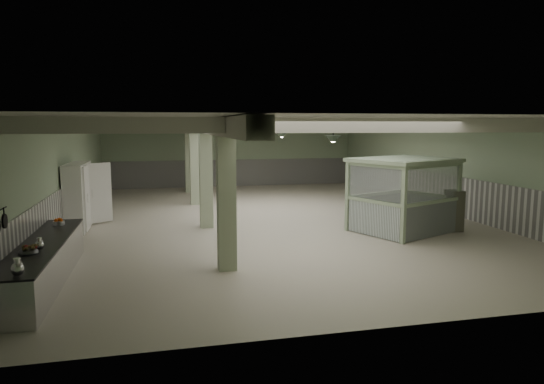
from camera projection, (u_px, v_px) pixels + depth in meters
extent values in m
plane|color=beige|center=(272.00, 218.00, 17.96)|extent=(20.00, 20.00, 0.00)
cube|color=silver|center=(272.00, 120.00, 17.47)|extent=(14.00, 20.00, 0.02)
cube|color=#9AAE8B|center=(232.00, 154.00, 27.36)|extent=(14.00, 0.02, 3.60)
cube|color=#9AAE8B|center=(408.00, 223.00, 8.06)|extent=(14.00, 0.02, 3.60)
cube|color=#9AAE8B|center=(67.00, 174.00, 16.13)|extent=(0.02, 20.00, 3.60)
cube|color=#9AAE8B|center=(443.00, 166.00, 19.29)|extent=(0.02, 20.00, 3.60)
cube|color=white|center=(70.00, 205.00, 16.28)|extent=(0.05, 19.90, 1.50)
cube|color=white|center=(441.00, 193.00, 19.43)|extent=(0.05, 19.90, 1.50)
cube|color=white|center=(232.00, 173.00, 27.48)|extent=(13.90, 0.05, 1.50)
cube|color=beige|center=(202.00, 127.00, 16.93)|extent=(0.45, 19.90, 0.40)
cube|color=beige|center=(352.00, 125.00, 10.26)|extent=(13.90, 0.35, 0.32)
cube|color=beige|center=(315.00, 125.00, 12.67)|extent=(13.90, 0.35, 0.32)
cube|color=beige|center=(290.00, 125.00, 15.08)|extent=(13.90, 0.35, 0.32)
cube|color=beige|center=(272.00, 125.00, 17.49)|extent=(13.90, 0.35, 0.32)
cube|color=beige|center=(258.00, 125.00, 19.90)|extent=(13.90, 0.35, 0.32)
cube|color=beige|center=(247.00, 125.00, 22.31)|extent=(13.90, 0.35, 0.32)
cube|color=beige|center=(238.00, 125.00, 24.73)|extent=(13.90, 0.35, 0.32)
cube|color=#A7B692|center=(226.00, 195.00, 11.36)|extent=(0.42, 0.42, 3.60)
cube|color=#A7B692|center=(206.00, 174.00, 16.18)|extent=(0.42, 0.42, 3.60)
cube|color=#A7B692|center=(195.00, 163.00, 21.00)|extent=(0.42, 0.42, 3.60)
cube|color=#A7B692|center=(189.00, 157.00, 24.86)|extent=(0.42, 0.42, 3.60)
cone|color=#2D3C2D|center=(333.00, 139.00, 12.83)|extent=(0.44, 0.44, 0.22)
cone|color=#2D3C2D|center=(282.00, 135.00, 18.14)|extent=(0.44, 0.44, 0.22)
cone|color=#2D3C2D|center=(256.00, 133.00, 22.96)|extent=(0.44, 0.44, 0.22)
cube|color=silver|center=(43.00, 264.00, 10.51)|extent=(0.89, 5.33, 0.88)
cube|color=black|center=(42.00, 243.00, 10.44)|extent=(0.93, 5.37, 0.04)
cylinder|color=#B2B2B7|center=(59.00, 223.00, 12.30)|extent=(0.36, 0.36, 0.10)
cylinder|color=black|center=(5.00, 221.00, 9.10)|extent=(0.04, 0.28, 0.28)
cube|color=white|center=(78.00, 196.00, 16.00)|extent=(0.59, 2.38, 2.18)
cube|color=white|center=(86.00, 198.00, 15.55)|extent=(0.06, 0.89, 2.08)
cube|color=white|center=(95.00, 193.00, 16.73)|extent=(0.80, 0.51, 2.08)
cube|color=silver|center=(88.00, 198.00, 15.56)|extent=(0.02, 0.05, 0.30)
cube|color=silver|center=(92.00, 194.00, 16.61)|extent=(0.02, 0.05, 0.30)
cube|color=#9FB691|center=(404.00, 206.00, 13.93)|extent=(0.16, 0.16, 2.26)
cube|color=#9FB691|center=(348.00, 196.00, 15.73)|extent=(0.16, 0.16, 2.26)
cube|color=#9FB691|center=(458.00, 197.00, 15.52)|extent=(0.16, 0.16, 2.26)
cube|color=#9FB691|center=(402.00, 190.00, 17.32)|extent=(0.16, 0.16, 2.26)
cube|color=#9FB691|center=(404.00, 160.00, 15.47)|extent=(3.71, 3.47, 0.12)
cube|color=white|center=(432.00, 220.00, 14.80)|extent=(2.33, 1.04, 1.05)
cube|color=silver|center=(434.00, 180.00, 14.64)|extent=(2.33, 1.04, 1.22)
cube|color=white|center=(375.00, 210.00, 16.61)|extent=(2.33, 1.04, 1.05)
cube|color=silver|center=(376.00, 174.00, 16.44)|extent=(2.33, 1.04, 1.22)
cube|color=white|center=(373.00, 219.00, 14.91)|extent=(0.86, 1.92, 1.05)
cube|color=silver|center=(375.00, 180.00, 14.74)|extent=(0.86, 1.92, 1.22)
cube|color=white|center=(428.00, 210.00, 16.50)|extent=(0.86, 1.92, 1.05)
cube|color=silver|center=(429.00, 174.00, 16.33)|extent=(0.86, 1.92, 1.22)
cube|color=#5A5B4C|center=(454.00, 210.00, 15.80)|extent=(0.47, 0.64, 1.33)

